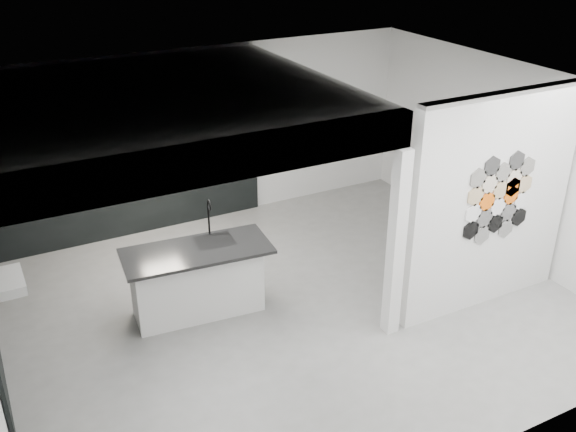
% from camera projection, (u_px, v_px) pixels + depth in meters
% --- Properties ---
extents(floor, '(7.00, 6.00, 0.01)m').
position_uv_depth(floor, '(292.00, 307.00, 8.31)').
color(floor, gray).
extents(partition_panel, '(2.45, 0.15, 2.80)m').
position_uv_depth(partition_panel, '(491.00, 204.00, 7.82)').
color(partition_panel, silver).
rests_on(partition_panel, floor).
extents(bay_clad_back, '(4.40, 0.04, 2.35)m').
position_uv_depth(bay_clad_back, '(123.00, 164.00, 9.62)').
color(bay_clad_back, black).
rests_on(bay_clad_back, floor).
extents(bulkhead, '(4.40, 4.00, 0.40)m').
position_uv_depth(bulkhead, '(154.00, 109.00, 7.45)').
color(bulkhead, silver).
rests_on(bulkhead, corner_column).
extents(corner_column, '(0.16, 0.16, 2.35)m').
position_uv_depth(corner_column, '(396.00, 245.00, 7.34)').
color(corner_column, silver).
rests_on(corner_column, floor).
extents(fascia_beam, '(4.40, 0.16, 0.40)m').
position_uv_depth(fascia_beam, '(215.00, 162.00, 5.92)').
color(fascia_beam, silver).
rests_on(fascia_beam, corner_column).
extents(wall_basin, '(0.40, 0.60, 0.12)m').
position_uv_depth(wall_basin, '(5.00, 283.00, 7.22)').
color(wall_basin, silver).
rests_on(wall_basin, bay_clad_left).
extents(display_shelf, '(3.00, 0.15, 0.04)m').
position_uv_depth(display_shelf, '(131.00, 158.00, 9.52)').
color(display_shelf, black).
rests_on(display_shelf, bay_clad_back).
extents(kitchen_island, '(1.85, 0.95, 1.44)m').
position_uv_depth(kitchen_island, '(197.00, 279.00, 7.99)').
color(kitchen_island, silver).
rests_on(kitchen_island, floor).
extents(stockpot, '(0.20, 0.20, 0.16)m').
position_uv_depth(stockpot, '(56.00, 163.00, 9.04)').
color(stockpot, black).
rests_on(stockpot, display_shelf).
extents(kettle, '(0.17, 0.17, 0.14)m').
position_uv_depth(kettle, '(208.00, 139.00, 10.00)').
color(kettle, black).
rests_on(kettle, display_shelf).
extents(glass_bowl, '(0.14, 0.14, 0.10)m').
position_uv_depth(glass_bowl, '(215.00, 140.00, 10.05)').
color(glass_bowl, gray).
rests_on(glass_bowl, display_shelf).
extents(glass_vase, '(0.10, 0.10, 0.13)m').
position_uv_depth(glass_vase, '(215.00, 138.00, 10.05)').
color(glass_vase, gray).
rests_on(glass_vase, display_shelf).
extents(bottle_dark, '(0.08, 0.08, 0.17)m').
position_uv_depth(bottle_dark, '(94.00, 157.00, 9.26)').
color(bottle_dark, black).
rests_on(bottle_dark, display_shelf).
extents(utensil_cup, '(0.09, 0.09, 0.09)m').
position_uv_depth(utensil_cup, '(65.00, 164.00, 9.10)').
color(utensil_cup, black).
rests_on(utensil_cup, display_shelf).
extents(hex_tile_cluster, '(1.04, 0.02, 1.16)m').
position_uv_depth(hex_tile_cluster, '(500.00, 198.00, 7.72)').
color(hex_tile_cluster, black).
rests_on(hex_tile_cluster, partition_panel).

